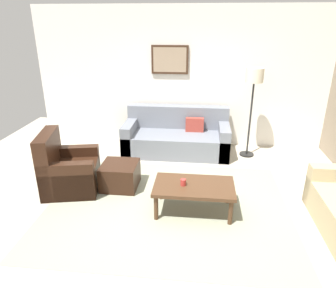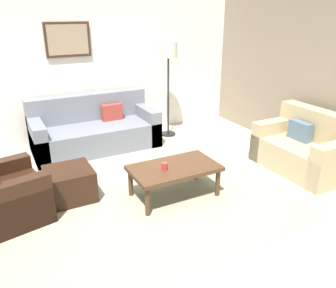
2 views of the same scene
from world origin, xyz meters
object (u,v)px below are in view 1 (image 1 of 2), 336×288
(armchair_leather, at_px, (66,172))
(coffee_table, at_px, (194,188))
(framed_artwork, at_px, (170,60))
(ottoman, at_px, (120,175))
(lamp_standing, at_px, (254,85))
(cup, at_px, (183,182))
(couch_main, at_px, (177,137))

(armchair_leather, bearing_deg, coffee_table, -10.82)
(framed_artwork, bearing_deg, ottoman, -106.16)
(armchair_leather, height_order, framed_artwork, framed_artwork)
(armchair_leather, bearing_deg, lamp_standing, 29.24)
(armchair_leather, relative_size, cup, 10.56)
(coffee_table, bearing_deg, cup, -171.10)
(framed_artwork, bearing_deg, couch_main, -65.93)
(armchair_leather, distance_m, cup, 1.90)
(couch_main, distance_m, armchair_leather, 2.37)
(ottoman, xyz_separation_m, framed_artwork, (0.59, 2.02, 1.57))
(ottoman, xyz_separation_m, cup, (1.04, -0.58, 0.25))
(ottoman, height_order, lamp_standing, lamp_standing)
(armchair_leather, bearing_deg, framed_artwork, 57.52)
(lamp_standing, bearing_deg, coffee_table, -115.85)
(coffee_table, height_order, cup, cup)
(ottoman, height_order, framed_artwork, framed_artwork)
(armchair_leather, height_order, coffee_table, armchair_leather)
(ottoman, distance_m, cup, 1.22)
(couch_main, bearing_deg, cup, -83.09)
(couch_main, xyz_separation_m, armchair_leather, (-1.59, -1.76, 0.01))
(armchair_leather, xyz_separation_m, ottoman, (0.81, 0.17, -0.11))
(cup, bearing_deg, framed_artwork, 99.95)
(armchair_leather, relative_size, coffee_table, 0.86)
(couch_main, bearing_deg, coffee_table, -79.17)
(cup, distance_m, lamp_standing, 2.56)
(couch_main, xyz_separation_m, cup, (0.26, -2.16, 0.16))
(coffee_table, bearing_deg, armchair_leather, 169.18)
(couch_main, height_order, framed_artwork, framed_artwork)
(framed_artwork, bearing_deg, cup, -80.05)
(couch_main, distance_m, cup, 2.19)
(ottoman, xyz_separation_m, coffee_table, (1.19, -0.55, 0.16))
(lamp_standing, bearing_deg, framed_artwork, 162.16)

